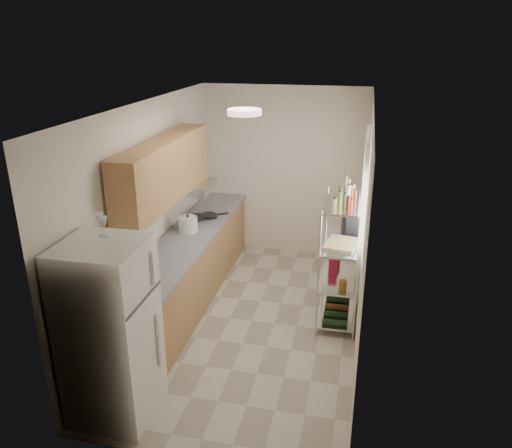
{
  "coord_description": "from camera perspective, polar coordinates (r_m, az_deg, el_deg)",
  "views": [
    {
      "loc": [
        1.18,
        -5.14,
        3.3
      ],
      "look_at": [
        -0.0,
        0.25,
        1.18
      ],
      "focal_mm": 35.0,
      "sensor_mm": 36.0,
      "label": 1
    }
  ],
  "objects": [
    {
      "name": "wine_glass_b",
      "position": [
        4.38,
        -16.88,
        -0.29
      ],
      "size": [
        0.06,
        0.06,
        0.18
      ],
      "primitive_type": null,
      "color": "silver",
      "rests_on": "refrigerator"
    },
    {
      "name": "frying_pan_small",
      "position": [
        6.96,
        -5.41,
        0.95
      ],
      "size": [
        0.32,
        0.32,
        0.05
      ],
      "primitive_type": "cylinder",
      "rotation": [
        0.0,
        0.0,
        0.62
      ],
      "color": "black",
      "rests_on": "counter_run"
    },
    {
      "name": "wine_glass_a",
      "position": [
        4.4,
        -17.39,
        -0.08
      ],
      "size": [
        0.07,
        0.07,
        0.2
      ],
      "primitive_type": null,
      "color": "silver",
      "rests_on": "refrigerator"
    },
    {
      "name": "ceiling_dome",
      "position": [
        5.04,
        -1.33,
        12.69
      ],
      "size": [
        0.34,
        0.34,
        0.05
      ],
      "primitive_type": "cylinder",
      "color": "white",
      "rests_on": "room"
    },
    {
      "name": "counter_run",
      "position": [
        6.61,
        -7.44,
        -4.69
      ],
      "size": [
        0.63,
        3.51,
        0.9
      ],
      "color": "#AA7548",
      "rests_on": "ground"
    },
    {
      "name": "room",
      "position": [
        5.64,
        -0.51,
        0.27
      ],
      "size": [
        2.52,
        4.42,
        2.62
      ],
      "color": "#B8AD95",
      "rests_on": "ground"
    },
    {
      "name": "storage_bag",
      "position": [
        6.21,
        8.83,
        -4.54
      ],
      "size": [
        0.12,
        0.16,
        0.17
      ],
      "primitive_type": "cube",
      "rotation": [
        0.0,
        0.0,
        0.06
      ],
      "color": "maroon",
      "rests_on": "bakers_rack"
    },
    {
      "name": "frying_pan_large",
      "position": [
        6.91,
        -6.82,
        0.74
      ],
      "size": [
        0.3,
        0.3,
        0.04
      ],
      "primitive_type": "cylinder",
      "rotation": [
        0.0,
        0.0,
        0.21
      ],
      "color": "black",
      "rests_on": "counter_run"
    },
    {
      "name": "range_hood",
      "position": [
        6.7,
        -7.16,
        4.3
      ],
      "size": [
        0.5,
        0.6,
        0.12
      ],
      "primitive_type": "cube",
      "color": "#B7BABC",
      "rests_on": "room"
    },
    {
      "name": "window",
      "position": [
        5.77,
        12.25,
        2.86
      ],
      "size": [
        0.06,
        1.0,
        1.46
      ],
      "primitive_type": "cube",
      "color": "white",
      "rests_on": "room"
    },
    {
      "name": "bakers_rack",
      "position": [
        5.87,
        9.77,
        -1.23
      ],
      "size": [
        0.45,
        0.9,
        1.73
      ],
      "color": "silver",
      "rests_on": "ground"
    },
    {
      "name": "refrigerator",
      "position": [
        4.65,
        -16.31,
        -11.8
      ],
      "size": [
        0.7,
        0.7,
        1.69
      ],
      "primitive_type": "cube",
      "color": "white",
      "rests_on": "ground"
    },
    {
      "name": "cutting_board",
      "position": [
        5.84,
        9.76,
        -2.22
      ],
      "size": [
        0.42,
        0.49,
        0.03
      ],
      "primitive_type": "cube",
      "rotation": [
        0.0,
        0.0,
        -0.19
      ],
      "color": "tan",
      "rests_on": "bakers_rack"
    },
    {
      "name": "rice_cooker",
      "position": [
        6.47,
        -7.78,
        -0.03
      ],
      "size": [
        0.24,
        0.24,
        0.2
      ],
      "primitive_type": "cylinder",
      "color": "silver",
      "rests_on": "counter_run"
    },
    {
      "name": "upper_cabinets",
      "position": [
        5.89,
        -10.41,
        6.02
      ],
      "size": [
        0.33,
        2.2,
        0.72
      ],
      "primitive_type": "cube",
      "color": "#AA7548",
      "rests_on": "room"
    },
    {
      "name": "espresso_machine",
      "position": [
        6.16,
        10.76,
        0.3
      ],
      "size": [
        0.23,
        0.29,
        0.3
      ],
      "primitive_type": "cube",
      "rotation": [
        0.0,
        0.0,
        0.24
      ],
      "color": "black",
      "rests_on": "bakers_rack"
    }
  ]
}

